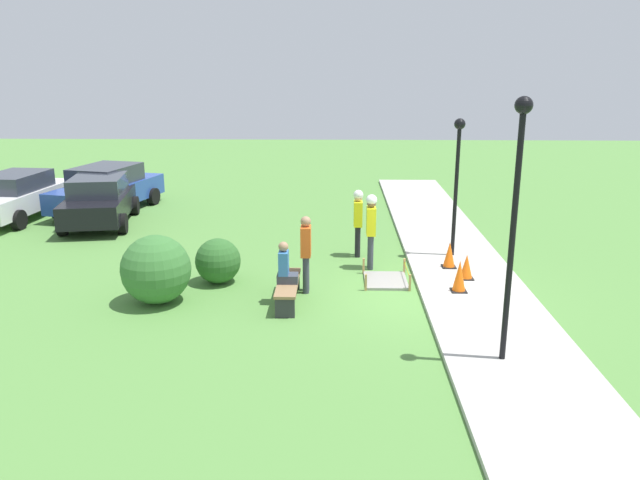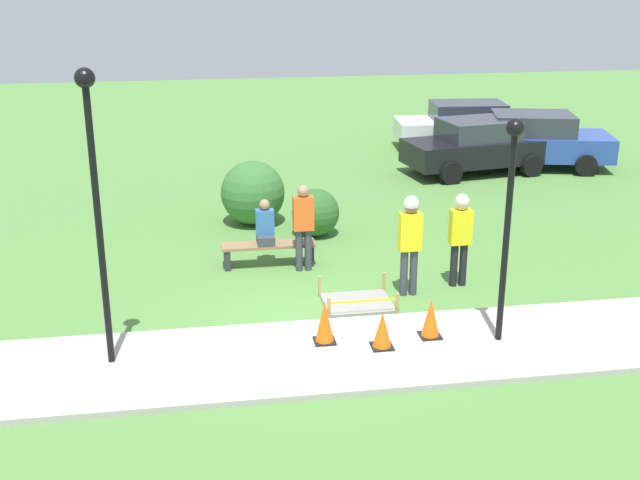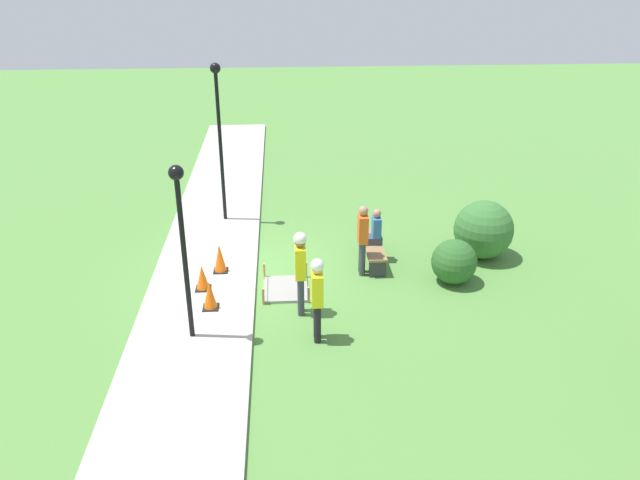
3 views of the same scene
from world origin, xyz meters
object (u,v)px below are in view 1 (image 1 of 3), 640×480
Objects in this scene: traffic_cone_near_patch at (459,276)px; worker_supervisor at (371,224)px; park_bench at (288,287)px; traffic_cone_sidewalk_edge at (449,255)px; bystander_in_orange_shirt at (306,249)px; person_seated_on_bench at (285,266)px; lamppost_far at (516,196)px; parked_car_white at (17,195)px; traffic_cone_far_patch at (466,267)px; parked_car_black at (100,200)px; parked_car_blue at (107,189)px; lamppost_near at (457,166)px; worker_assistant at (358,217)px.

worker_supervisor reaches higher than traffic_cone_near_patch.
traffic_cone_near_patch reaches higher than park_bench.
traffic_cone_sidewalk_edge is 0.37× the size of bystander_in_orange_shirt.
worker_supervisor reaches higher than person_seated_on_bench.
person_seated_on_bench is at bearing 137.23° from park_bench.
parked_car_white is (10.15, 13.38, -2.14)m from lamppost_far.
person_seated_on_bench is at bearing 120.43° from traffic_cone_sidewalk_edge.
traffic_cone_near_patch is 0.16× the size of lamppost_far.
park_bench is at bearing 151.57° from bystander_in_orange_shirt.
traffic_cone_far_patch is at bearing -114.85° from worker_supervisor.
traffic_cone_near_patch is 0.16× the size of parked_car_black.
traffic_cone_near_patch is at bearing -92.47° from bystander_in_orange_shirt.
parked_car_white is (-1.05, 2.64, -0.04)m from parked_car_blue.
traffic_cone_sidewalk_edge reaches higher than park_bench.
parked_car_white is at bearing 124.97° from parked_car_blue.
parked_car_blue is (1.79, 0.40, 0.02)m from parked_car_black.
park_bench is at bearing 128.65° from lamppost_near.
worker_supervisor is at bearing -126.63° from parked_car_black.
traffic_cone_near_patch is at bearing -143.59° from worker_assistant.
traffic_cone_far_patch is 0.14× the size of parked_car_black.
park_bench is (-1.36, 4.06, -0.05)m from traffic_cone_far_patch.
traffic_cone_sidewalk_edge is (1.70, -0.08, -0.03)m from traffic_cone_near_patch.
lamppost_far is (-5.13, -1.98, 1.77)m from worker_supervisor.
worker_assistant is 6.83m from lamppost_far.
worker_assistant is 8.71m from parked_car_black.
person_seated_on_bench is at bearing 128.77° from lamppost_near.
worker_supervisor reaches higher than park_bench.
parked_car_white is (6.74, 9.88, -0.22)m from bystander_in_orange_shirt.
worker_supervisor is 0.40× the size of parked_car_white.
worker_assistant reaches higher than parked_car_blue.
lamppost_near is 6.04m from lamppost_far.
worker_assistant reaches higher than person_seated_on_bench.
traffic_cone_near_patch is 0.91m from traffic_cone_far_patch.
traffic_cone_sidewalk_edge is 0.18× the size of lamppost_near.
parked_car_black is at bearing 43.84° from person_seated_on_bench.
worker_assistant is at bearing -121.39° from parked_car_black.
worker_supervisor is (2.43, -1.93, 0.32)m from person_seated_on_bench.
parked_car_white is (7.39, 9.52, 0.43)m from park_bench.
lamppost_far reaches higher than worker_supervisor.
parked_car_black reaches higher than park_bench.
parked_car_black reaches higher than person_seated_on_bench.
traffic_cone_near_patch is 3.42m from bystander_in_orange_shirt.
worker_assistant is 0.51× the size of lamppost_near.
worker_supervisor is 1.05× the size of worker_assistant.
parked_car_black is (6.65, 6.49, 0.45)m from park_bench.
lamppost_near is at bearing -55.02° from bystander_in_orange_shirt.
worker_supervisor is at bearing -38.36° from park_bench.
bystander_in_orange_shirt reaches higher than traffic_cone_far_patch.
person_seated_on_bench is (-0.56, 3.78, 0.37)m from traffic_cone_near_patch.
park_bench is 0.38× the size of parked_car_blue.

